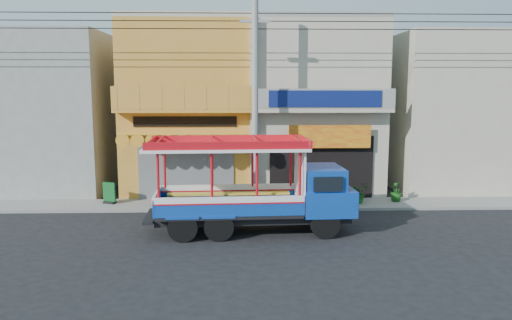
{
  "coord_description": "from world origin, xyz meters",
  "views": [
    {
      "loc": [
        -1.59,
        -16.82,
        4.99
      ],
      "look_at": [
        -0.99,
        2.5,
        2.2
      ],
      "focal_mm": 35.0,
      "sensor_mm": 36.0,
      "label": 1
    }
  ],
  "objects_px": {
    "utility_pole": "(259,87)",
    "songthaew_truck": "(267,187)",
    "potted_plant_b": "(342,193)",
    "green_sign": "(109,195)",
    "potted_plant_c": "(396,191)",
    "potted_plant_a": "(359,192)"
  },
  "relations": [
    {
      "from": "utility_pole",
      "to": "songthaew_truck",
      "type": "xyz_separation_m",
      "value": [
        0.16,
        -3.19,
        -3.44
      ]
    },
    {
      "from": "songthaew_truck",
      "to": "potted_plant_b",
      "type": "xyz_separation_m",
      "value": [
        3.35,
        3.43,
        -0.95
      ]
    },
    {
      "from": "utility_pole",
      "to": "green_sign",
      "type": "xyz_separation_m",
      "value": [
        -6.34,
        0.84,
        -4.53
      ]
    },
    {
      "from": "songthaew_truck",
      "to": "potted_plant_c",
      "type": "height_order",
      "value": "songthaew_truck"
    },
    {
      "from": "green_sign",
      "to": "potted_plant_a",
      "type": "height_order",
      "value": "potted_plant_a"
    },
    {
      "from": "potted_plant_a",
      "to": "green_sign",
      "type": "bearing_deg",
      "value": 154.85
    },
    {
      "from": "green_sign",
      "to": "potted_plant_b",
      "type": "bearing_deg",
      "value": -3.51
    },
    {
      "from": "green_sign",
      "to": "potted_plant_a",
      "type": "bearing_deg",
      "value": -1.34
    },
    {
      "from": "utility_pole",
      "to": "potted_plant_a",
      "type": "relative_size",
      "value": 30.51
    },
    {
      "from": "utility_pole",
      "to": "green_sign",
      "type": "distance_m",
      "value": 7.83
    },
    {
      "from": "songthaew_truck",
      "to": "utility_pole",
      "type": "bearing_deg",
      "value": 92.81
    },
    {
      "from": "utility_pole",
      "to": "potted_plant_b",
      "type": "distance_m",
      "value": 5.62
    },
    {
      "from": "utility_pole",
      "to": "potted_plant_b",
      "type": "relative_size",
      "value": 26.48
    },
    {
      "from": "songthaew_truck",
      "to": "potted_plant_c",
      "type": "relative_size",
      "value": 8.16
    },
    {
      "from": "potted_plant_a",
      "to": "potted_plant_b",
      "type": "xyz_separation_m",
      "value": [
        -0.79,
        -0.36,
        0.07
      ]
    },
    {
      "from": "green_sign",
      "to": "potted_plant_b",
      "type": "xyz_separation_m",
      "value": [
        9.85,
        -0.6,
        0.15
      ]
    },
    {
      "from": "green_sign",
      "to": "songthaew_truck",
      "type": "bearing_deg",
      "value": -31.82
    },
    {
      "from": "songthaew_truck",
      "to": "potted_plant_a",
      "type": "relative_size",
      "value": 7.83
    },
    {
      "from": "green_sign",
      "to": "potted_plant_a",
      "type": "xyz_separation_m",
      "value": [
        10.63,
        -0.25,
        0.08
      ]
    },
    {
      "from": "songthaew_truck",
      "to": "potted_plant_a",
      "type": "xyz_separation_m",
      "value": [
        4.14,
        3.78,
        -1.02
      ]
    },
    {
      "from": "songthaew_truck",
      "to": "potted_plant_b",
      "type": "height_order",
      "value": "songthaew_truck"
    },
    {
      "from": "songthaew_truck",
      "to": "green_sign",
      "type": "height_order",
      "value": "songthaew_truck"
    }
  ]
}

